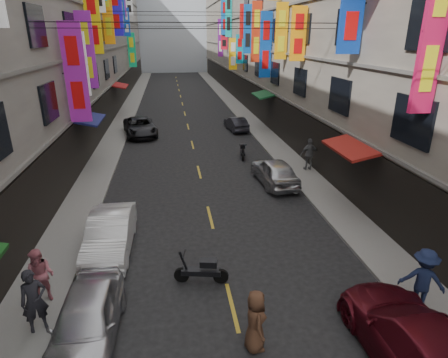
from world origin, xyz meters
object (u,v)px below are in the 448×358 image
object	(u,v)px
car_left_mid	(110,234)
pedestrian_rfar	(309,154)
scooter_far_right	(243,151)
pedestrian_lfar	(40,276)
car_left_near	(86,320)
car_right_mid	(274,171)
pedestrian_crossing	(255,321)
car_right_far	(236,124)
car_left_far	(140,127)
pedestrian_rnear	(423,279)
car_right_near	(419,346)
pedestrian_lnear	(34,301)
scooter_crossing	(202,271)

from	to	relation	value
car_left_mid	pedestrian_rfar	bearing A→B (deg)	36.29
scooter_far_right	pedestrian_lfar	bearing A→B (deg)	66.44
car_left_near	car_right_mid	distance (m)	13.02
car_left_mid	pedestrian_crossing	distance (m)	6.92
car_right_far	pedestrian_lfar	distance (m)	23.04
car_left_far	pedestrian_crossing	bearing A→B (deg)	-89.22
car_left_far	pedestrian_rnear	size ratio (longest dim) A/B	2.66
car_right_mid	car_right_far	distance (m)	12.38
scooter_far_right	car_left_mid	world-z (taller)	car_left_mid
car_right_near	pedestrian_crossing	distance (m)	3.90
pedestrian_lfar	pedestrian_rnear	size ratio (longest dim) A/B	0.90
pedestrian_lnear	scooter_crossing	bearing A→B (deg)	-7.92
car_right_mid	pedestrian_rfar	xyz separation A→B (m)	(2.56, 1.62, 0.35)
car_right_mid	pedestrian_rfar	distance (m)	3.05
pedestrian_lfar	car_left_near	bearing A→B (deg)	-40.87
car_left_far	car_right_mid	distance (m)	14.27
car_left_far	car_right_mid	xyz separation A→B (m)	(7.92, -11.86, 0.01)
car_left_far	pedestrian_crossing	world-z (taller)	pedestrian_crossing
car_left_mid	pedestrian_lfar	distance (m)	3.23
car_right_mid	pedestrian_crossing	bearing A→B (deg)	67.64
car_left_near	car_right_mid	world-z (taller)	car_right_mid
car_left_mid	pedestrian_lfar	xyz separation A→B (m)	(-1.61, -2.79, 0.27)
car_left_far	scooter_far_right	bearing A→B (deg)	-54.61
scooter_crossing	car_left_far	size ratio (longest dim) A/B	0.35
scooter_far_right	car_right_near	bearing A→B (deg)	102.50
scooter_crossing	car_right_near	distance (m)	6.40
pedestrian_rfar	pedestrian_crossing	size ratio (longest dim) A/B	1.11
scooter_crossing	pedestrian_lnear	size ratio (longest dim) A/B	0.97
car_left_near	car_right_near	bearing A→B (deg)	-13.41
car_right_near	car_right_mid	distance (m)	12.46
scooter_crossing	pedestrian_lnear	world-z (taller)	pedestrian_lnear
pedestrian_lnear	car_left_near	bearing A→B (deg)	-48.08
scooter_crossing	car_left_mid	distance (m)	4.05
car_left_mid	pedestrian_rnear	xyz separation A→B (m)	(9.40, -4.71, 0.37)
car_left_near	car_right_mid	xyz separation A→B (m)	(7.92, 10.34, 0.03)
car_right_mid	pedestrian_lnear	world-z (taller)	pedestrian_lnear
scooter_far_right	car_right_near	xyz separation A→B (m)	(0.90, -17.28, 0.33)
car_left_near	pedestrian_crossing	xyz separation A→B (m)	(4.32, -0.84, 0.17)
scooter_crossing	car_right_mid	world-z (taller)	car_right_mid
car_left_mid	car_left_far	world-z (taller)	car_left_mid
car_right_mid	pedestrian_lnear	bearing A→B (deg)	41.92
pedestrian_lfar	pedestrian_rnear	distance (m)	11.18
pedestrian_lfar	pedestrian_crossing	world-z (taller)	pedestrian_lfar
scooter_far_right	pedestrian_rfar	xyz separation A→B (m)	(3.38, -3.19, 0.63)
car_left_mid	scooter_crossing	bearing A→B (deg)	-36.16
pedestrian_lfar	pedestrian_rfar	bearing A→B (deg)	47.01
car_left_near	car_left_far	size ratio (longest dim) A/B	0.80
car_left_far	car_right_near	world-z (taller)	car_right_near
scooter_crossing	pedestrian_lfar	size ratio (longest dim) A/B	1.04
pedestrian_rfar	pedestrian_crossing	distance (m)	14.21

